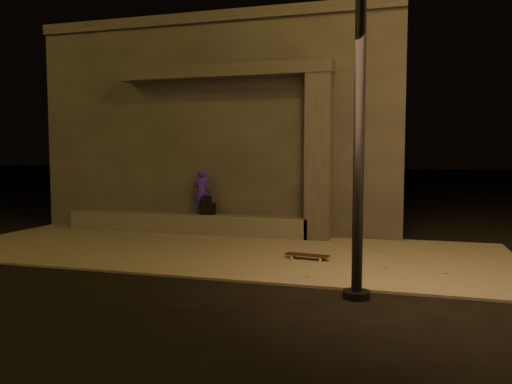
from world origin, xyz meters
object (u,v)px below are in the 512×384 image
(column, at_px, (319,157))
(backpack, at_px, (208,208))
(skateboarder, at_px, (202,192))
(skateboard, at_px, (307,255))

(column, height_order, backpack, column)
(skateboarder, relative_size, backpack, 2.33)
(skateboarder, relative_size, skateboard, 1.32)
(skateboarder, xyz_separation_m, skateboard, (2.94, -2.22, -0.91))
(column, bearing_deg, skateboard, -85.74)
(skateboard, bearing_deg, column, 101.27)
(skateboarder, height_order, backpack, skateboarder)
(skateboarder, bearing_deg, skateboard, 129.16)
(skateboarder, distance_m, skateboard, 3.80)
(skateboard, bearing_deg, skateboarder, 149.98)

